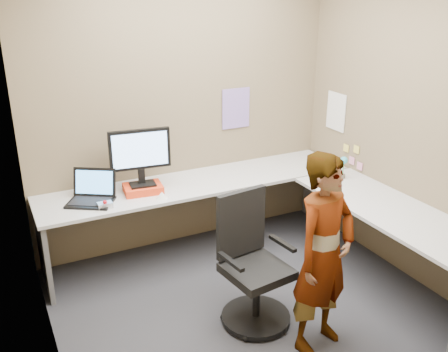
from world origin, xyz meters
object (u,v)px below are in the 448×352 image
monitor (140,153)px  person (324,255)px  desk (271,210)px  office_chair (252,272)px

monitor → person: person is taller
monitor → desk: bearing=-24.5°
desk → person: 1.06m
desk → office_chair: office_chair is taller
monitor → person: size_ratio=0.36×
desk → office_chair: bearing=-132.2°
office_chair → monitor: bearing=104.9°
monitor → person: (0.77, -1.62, -0.36)m
monitor → office_chair: 1.42m
monitor → office_chair: size_ratio=0.53×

